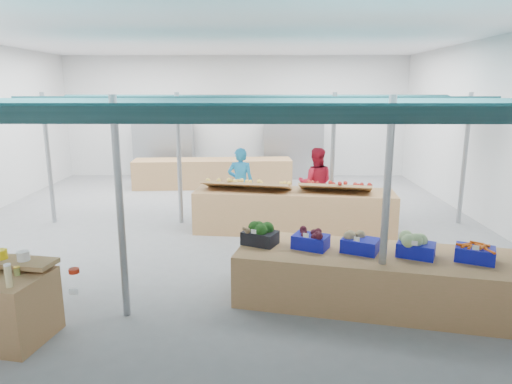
% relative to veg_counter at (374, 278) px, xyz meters
% --- Properties ---
extents(floor, '(13.00, 13.00, 0.00)m').
position_rel_veg_counter_xyz_m(floor, '(-2.50, 3.60, -0.38)').
color(floor, slate).
rests_on(floor, ground).
extents(hall, '(13.00, 13.00, 13.00)m').
position_rel_veg_counter_xyz_m(hall, '(-2.50, 5.04, 2.26)').
color(hall, silver).
rests_on(hall, ground).
extents(pole_grid, '(10.00, 4.60, 3.00)m').
position_rel_veg_counter_xyz_m(pole_grid, '(-1.75, 1.85, 1.43)').
color(pole_grid, gray).
rests_on(pole_grid, floor).
extents(awnings, '(9.50, 7.08, 0.30)m').
position_rel_veg_counter_xyz_m(awnings, '(-1.75, 1.85, 2.40)').
color(awnings, '#0B2C30').
rests_on(awnings, pole_grid).
extents(back_shelving_left, '(2.00, 0.50, 2.00)m').
position_rel_veg_counter_xyz_m(back_shelving_left, '(-5.00, 9.60, 0.62)').
color(back_shelving_left, '#B23F33').
rests_on(back_shelving_left, floor).
extents(back_shelving_right, '(2.00, 0.50, 2.00)m').
position_rel_veg_counter_xyz_m(back_shelving_right, '(-0.50, 9.60, 0.62)').
color(back_shelving_right, '#B23F33').
rests_on(back_shelving_right, floor).
extents(veg_counter, '(4.13, 2.15, 0.77)m').
position_rel_veg_counter_xyz_m(veg_counter, '(0.00, 0.00, 0.00)').
color(veg_counter, olive).
rests_on(veg_counter, floor).
extents(fruit_counter, '(4.37, 1.43, 0.92)m').
position_rel_veg_counter_xyz_m(fruit_counter, '(-0.92, 3.41, 0.08)').
color(fruit_counter, olive).
rests_on(fruit_counter, floor).
extents(far_counter, '(5.02, 1.33, 0.89)m').
position_rel_veg_counter_xyz_m(far_counter, '(-3.15, 8.08, 0.06)').
color(far_counter, olive).
rests_on(far_counter, floor).
extents(vendor_left, '(0.66, 0.47, 1.72)m').
position_rel_veg_counter_xyz_m(vendor_left, '(-2.12, 4.51, 0.47)').
color(vendor_left, '#1C7DB6').
rests_on(vendor_left, floor).
extents(vendor_right, '(0.89, 0.73, 1.72)m').
position_rel_veg_counter_xyz_m(vendor_right, '(-0.32, 4.51, 0.47)').
color(vendor_right, '#B5162C').
rests_on(vendor_right, floor).
extents(crate_broccoli, '(0.60, 0.53, 0.35)m').
position_rel_veg_counter_xyz_m(crate_broccoli, '(-1.65, 0.38, 0.54)').
color(crate_broccoli, black).
rests_on(crate_broccoli, veg_counter).
extents(crate_beets, '(0.60, 0.53, 0.29)m').
position_rel_veg_counter_xyz_m(crate_beets, '(-0.91, 0.21, 0.52)').
color(crate_beets, '#0E139F').
rests_on(crate_beets, veg_counter).
extents(crate_celeriac, '(0.60, 0.53, 0.31)m').
position_rel_veg_counter_xyz_m(crate_celeriac, '(-0.21, 0.05, 0.53)').
color(crate_celeriac, '#0E139F').
rests_on(crate_celeriac, veg_counter).
extents(crate_cabbage, '(0.60, 0.53, 0.35)m').
position_rel_veg_counter_xyz_m(crate_cabbage, '(0.53, -0.12, 0.54)').
color(crate_cabbage, '#0E139F').
rests_on(crate_cabbage, veg_counter).
extents(crate_carrots, '(0.60, 0.53, 0.29)m').
position_rel_veg_counter_xyz_m(crate_carrots, '(1.28, -0.29, 0.49)').
color(crate_carrots, '#0E139F').
rests_on(crate_carrots, veg_counter).
extents(sparrow, '(0.12, 0.09, 0.11)m').
position_rel_veg_counter_xyz_m(sparrow, '(-1.85, 0.28, 0.63)').
color(sparrow, brown).
rests_on(sparrow, crate_broccoli).
extents(pole_ribbon, '(0.12, 0.12, 0.28)m').
position_rel_veg_counter_xyz_m(pole_ribbon, '(-3.71, -1.50, 0.70)').
color(pole_ribbon, '#A91E0B').
rests_on(pole_ribbon, pole_grid).
extents(apple_heap_yellow, '(2.00, 1.05, 0.27)m').
position_rel_veg_counter_xyz_m(apple_heap_yellow, '(-1.95, 3.41, 0.70)').
color(apple_heap_yellow, '#997247').
rests_on(apple_heap_yellow, fruit_counter).
extents(apple_heap_red, '(1.61, 0.98, 0.27)m').
position_rel_veg_counter_xyz_m(apple_heap_red, '(-0.07, 3.23, 0.70)').
color(apple_heap_red, '#997247').
rests_on(apple_heap_red, fruit_counter).
extents(pineapple, '(0.14, 0.14, 0.39)m').
position_rel_veg_counter_xyz_m(pineapple, '(1.00, 3.12, 0.72)').
color(pineapple, '#8C6019').
rests_on(pineapple, fruit_counter).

